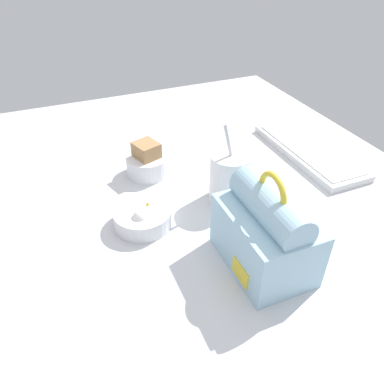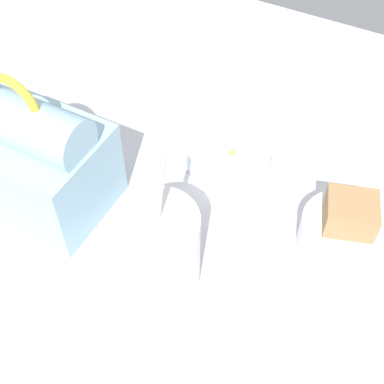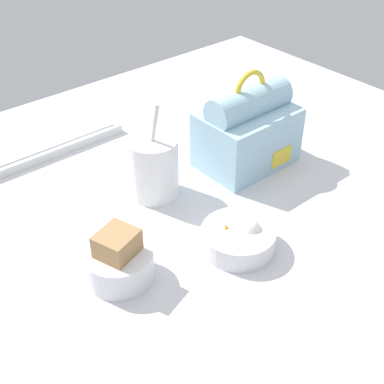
{
  "view_description": "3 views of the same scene",
  "coord_description": "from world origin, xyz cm",
  "px_view_note": "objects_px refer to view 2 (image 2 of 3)",
  "views": [
    {
      "loc": [
        59.95,
        -27.93,
        53.68
      ],
      "look_at": [
        1.0,
        -3.26,
        7.0
      ],
      "focal_mm": 35.0,
      "sensor_mm": 36.0,
      "label": 1
    },
    {
      "loc": [
        -18.58,
        33.34,
        56.39
      ],
      "look_at": [
        1.0,
        -3.26,
        7.0
      ],
      "focal_mm": 50.0,
      "sensor_mm": 36.0,
      "label": 2
    },
    {
      "loc": [
        -46.16,
        -59.01,
        60.23
      ],
      "look_at": [
        1.0,
        -3.26,
        7.0
      ],
      "focal_mm": 50.0,
      "sensor_mm": 36.0,
      "label": 3
    }
  ],
  "objects_px": {
    "lunch_bag": "(31,157)",
    "soup_cup": "(161,250)",
    "bento_bowl_snacks": "(229,151)",
    "bento_bowl_sandwich": "(344,232)"
  },
  "relations": [
    {
      "from": "bento_bowl_sandwich",
      "to": "bento_bowl_snacks",
      "type": "distance_m",
      "value": 0.19
    },
    {
      "from": "soup_cup",
      "to": "bento_bowl_sandwich",
      "type": "relative_size",
      "value": 1.82
    },
    {
      "from": "bento_bowl_sandwich",
      "to": "lunch_bag",
      "type": "bearing_deg",
      "value": 15.83
    },
    {
      "from": "lunch_bag",
      "to": "soup_cup",
      "type": "distance_m",
      "value": 0.21
    },
    {
      "from": "soup_cup",
      "to": "bento_bowl_snacks",
      "type": "xyz_separation_m",
      "value": [
        0.02,
        -0.21,
        -0.04
      ]
    },
    {
      "from": "bento_bowl_sandwich",
      "to": "bento_bowl_snacks",
      "type": "relative_size",
      "value": 0.86
    },
    {
      "from": "bento_bowl_snacks",
      "to": "bento_bowl_sandwich",
      "type": "bearing_deg",
      "value": 159.83
    },
    {
      "from": "lunch_bag",
      "to": "bento_bowl_snacks",
      "type": "xyz_separation_m",
      "value": [
        -0.19,
        -0.17,
        -0.05
      ]
    },
    {
      "from": "lunch_bag",
      "to": "soup_cup",
      "type": "height_order",
      "value": "lunch_bag"
    },
    {
      "from": "bento_bowl_sandwich",
      "to": "soup_cup",
      "type": "bearing_deg",
      "value": 39.93
    }
  ]
}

